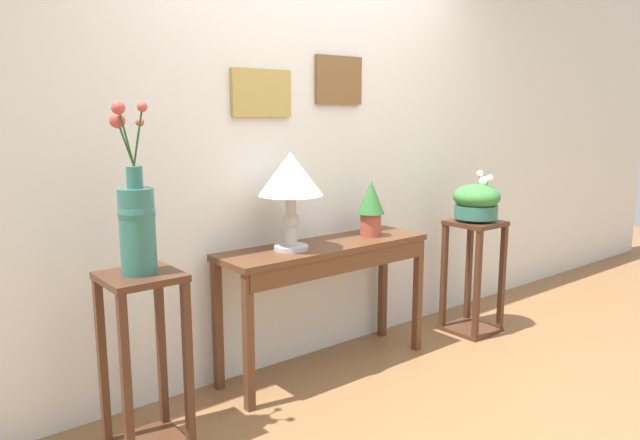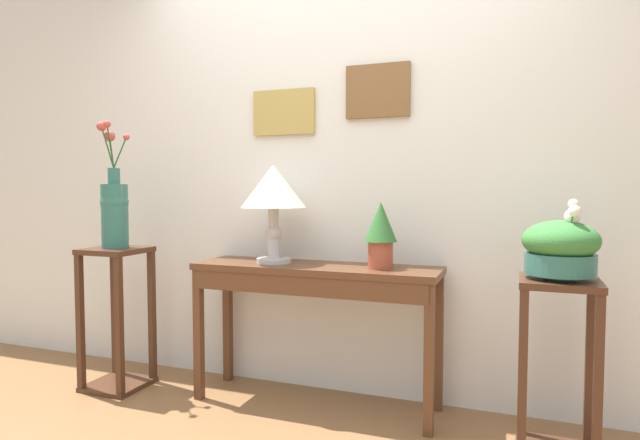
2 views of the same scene
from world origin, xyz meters
TOP-DOWN VIEW (x-y plane):
  - ground_plane at (0.00, 0.00)m, footprint 12.00×12.00m
  - back_wall_with_art at (-0.00, 1.36)m, footprint 9.00×0.13m
  - console_table at (-0.08, 1.06)m, footprint 1.33×0.38m
  - table_lamp at (-0.33, 1.09)m, footprint 0.36×0.36m
  - potted_plant_on_console at (0.27, 1.08)m, footprint 0.17×0.17m
  - pedestal_stand_left at (-1.26, 0.91)m, footprint 0.32×0.32m
  - flower_vase_tall_left at (-1.26, 0.91)m, footprint 0.17×0.17m
  - pedestal_stand_right at (1.10, 0.92)m, footprint 0.32×0.32m
  - planter_bowl_wide_right at (1.10, 0.92)m, footprint 0.31×0.31m

SIDE VIEW (x-z plane):
  - ground_plane at x=0.00m, z-range -0.01..0.00m
  - pedestal_stand_right at x=1.10m, z-range 0.00..0.78m
  - pedestal_stand_left at x=-1.26m, z-range 0.00..0.83m
  - console_table at x=-0.08m, z-range 0.27..1.03m
  - planter_bowl_wide_right at x=1.10m, z-range 0.75..1.09m
  - potted_plant_on_console at x=0.27m, z-range 0.78..1.12m
  - flower_vase_tall_left at x=-1.26m, z-range 0.70..1.43m
  - table_lamp at x=-0.33m, z-range 0.89..1.42m
  - back_wall_with_art at x=0.00m, z-range 0.00..2.80m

